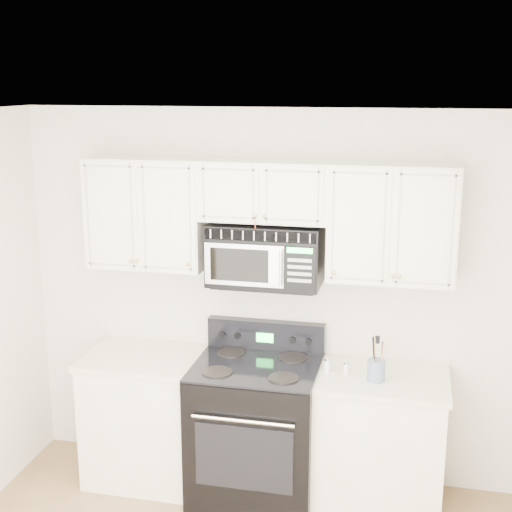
# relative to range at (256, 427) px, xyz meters

# --- Properties ---
(room) EXTENTS (3.51, 3.51, 2.61)m
(room) POSITION_rel_range_xyz_m (0.02, -1.40, 0.82)
(room) COLOR olive
(room) RESTS_ON ground
(base_cabinet_left) EXTENTS (0.86, 0.65, 0.92)m
(base_cabinet_left) POSITION_rel_range_xyz_m (-0.78, 0.04, -0.06)
(base_cabinet_left) COLOR white
(base_cabinet_left) RESTS_ON ground
(base_cabinet_right) EXTENTS (0.86, 0.65, 0.92)m
(base_cabinet_right) POSITION_rel_range_xyz_m (0.82, 0.04, -0.06)
(base_cabinet_right) COLOR white
(base_cabinet_right) RESTS_ON ground
(range) EXTENTS (0.83, 0.75, 1.14)m
(range) POSITION_rel_range_xyz_m (0.00, 0.00, 0.00)
(range) COLOR black
(range) RESTS_ON ground
(upper_cabinets) EXTENTS (2.44, 0.37, 0.75)m
(upper_cabinets) POSITION_rel_range_xyz_m (0.02, 0.18, 1.45)
(upper_cabinets) COLOR white
(upper_cabinets) RESTS_ON ground
(microwave) EXTENTS (0.74, 0.42, 0.41)m
(microwave) POSITION_rel_range_xyz_m (0.02, 0.16, 1.17)
(microwave) COLOR black
(microwave) RESTS_ON ground
(utensil_crock) EXTENTS (0.11, 0.11, 0.30)m
(utensil_crock) POSITION_rel_range_xyz_m (0.79, -0.05, 0.52)
(utensil_crock) COLOR slate
(utensil_crock) RESTS_ON base_cabinet_right
(shaker_salt) EXTENTS (0.04, 0.04, 0.10)m
(shaker_salt) POSITION_rel_range_xyz_m (0.47, 0.01, 0.49)
(shaker_salt) COLOR silver
(shaker_salt) RESTS_ON base_cabinet_right
(shaker_pepper) EXTENTS (0.04, 0.04, 0.09)m
(shaker_pepper) POSITION_rel_range_xyz_m (0.59, 0.00, 0.48)
(shaker_pepper) COLOR silver
(shaker_pepper) RESTS_ON base_cabinet_right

